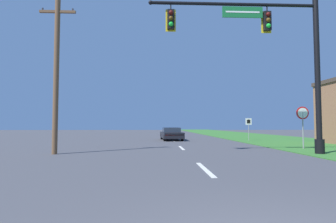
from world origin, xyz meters
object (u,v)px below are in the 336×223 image
(stop_sign, at_px, (303,118))
(utility_pole_near, at_px, (56,70))
(signal_mast, at_px, (278,53))
(route_sign_post, at_px, (249,124))
(car_ahead, at_px, (171,134))

(stop_sign, bearing_deg, utility_pole_near, -171.22)
(utility_pole_near, bearing_deg, stop_sign, 8.78)
(signal_mast, bearing_deg, route_sign_post, 77.75)
(signal_mast, height_order, car_ahead, signal_mast)
(car_ahead, xyz_separation_m, route_sign_post, (6.97, -1.75, 0.92))
(signal_mast, distance_m, stop_sign, 5.04)
(car_ahead, distance_m, utility_pole_near, 14.18)
(signal_mast, bearing_deg, stop_sign, 45.50)
(car_ahead, xyz_separation_m, utility_pole_near, (-6.44, -12.11, 3.58))
(stop_sign, distance_m, utility_pole_near, 14.14)
(car_ahead, height_order, route_sign_post, route_sign_post)
(stop_sign, xyz_separation_m, utility_pole_near, (-13.78, -2.13, 2.32))
(car_ahead, relative_size, stop_sign, 1.88)
(stop_sign, distance_m, route_sign_post, 8.25)
(car_ahead, xyz_separation_m, stop_sign, (7.34, -9.98, 1.26))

